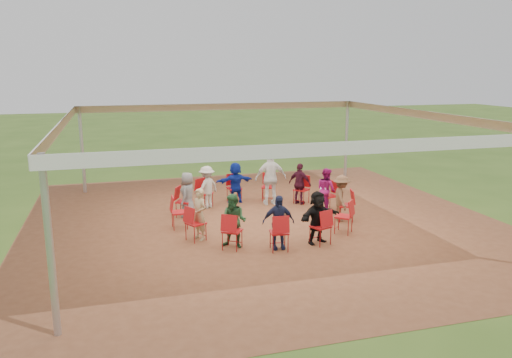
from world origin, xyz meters
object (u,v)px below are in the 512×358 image
object	(u,v)px
person_seated_5	(199,214)
person_seated_6	(234,221)
person_seated_1	(300,184)
standing_person	(271,178)
chair_1	(301,190)
chair_4	(204,193)
person_seated_7	(278,222)
cable_coil	(284,214)
laptop	(322,192)
chair_7	(196,223)
chair_5	(184,202)
chair_6	(179,212)
chair_11	(344,217)
chair_2	(268,187)
chair_8	(232,231)
chair_0	(329,196)
chair_9	(279,232)
person_seated_2	(235,183)
chair_10	(321,227)
person_seated_8	(317,217)
chair_12	(345,205)
person_seated_3	(207,187)
person_seated_9	(341,198)
person_seated_0	(326,190)
person_seated_4	(188,195)
chair_3	(234,188)

from	to	relation	value
person_seated_5	person_seated_6	bearing A→B (deg)	13.85
person_seated_1	standing_person	bearing A→B (deg)	35.64
chair_1	chair_4	distance (m)	3.11
person_seated_7	cable_coil	world-z (taller)	person_seated_7
laptop	chair_7	bearing A→B (deg)	97.37
chair_5	chair_6	size ratio (longest dim) A/B	1.00
chair_7	chair_11	bearing A→B (deg)	55.38
chair_2	chair_8	xyz separation A→B (m)	(-2.19, -4.11, 0.00)
chair_0	chair_9	distance (m)	3.86
chair_0	person_seated_2	world-z (taller)	person_seated_2
chair_10	person_seated_6	xyz separation A→B (m)	(-2.09, 0.38, 0.22)
chair_7	person_seated_8	bearing A→B (deg)	43.24
chair_6	chair_12	xyz separation A→B (m)	(4.62, -0.59, 0.00)
chair_1	chair_10	size ratio (longest dim) A/B	1.00
person_seated_2	person_seated_6	size ratio (longest dim) A/B	1.00
person_seated_3	person_seated_6	xyz separation A→B (m)	(-0.03, -3.66, 0.00)
chair_0	chair_11	world-z (taller)	same
chair_0	laptop	world-z (taller)	chair_0
chair_11	person_seated_9	bearing A→B (deg)	19.93
chair_0	person_seated_3	bearing A→B (deg)	56.42
chair_12	person_seated_1	distance (m)	2.14
chair_11	person_seated_1	xyz separation A→B (m)	(-0.07, 3.03, 0.22)
chair_4	person_seated_7	size ratio (longest dim) A/B	0.68
chair_12	person_seated_0	size ratio (longest dim) A/B	0.68
chair_1	chair_4	xyz separation A→B (m)	(-3.08, 0.40, 0.00)
chair_11	person_seated_5	world-z (taller)	person_seated_5
chair_2	laptop	xyz separation A→B (m)	(1.16, -1.71, 0.17)
chair_8	person_seated_3	bearing A→B (deg)	123.58
chair_9	chair_11	size ratio (longest dim) A/B	1.00
person_seated_4	person_seated_6	xyz separation A→B (m)	(0.69, -2.87, 0.00)
person_seated_5	person_seated_4	bearing A→B (deg)	152.31
laptop	chair_3	bearing A→B (deg)	37.38
chair_3	chair_9	distance (m)	4.66
chair_0	chair_3	bearing A→B (deg)	41.54
chair_6	person_seated_8	world-z (taller)	person_seated_8
chair_1	person_seated_4	size ratio (longest dim) A/B	0.68
person_seated_4	person_seated_3	bearing A→B (deg)	166.15
standing_person	laptop	size ratio (longest dim) A/B	4.76
person_seated_4	laptop	world-z (taller)	person_seated_4
person_seated_4	laptop	bearing A→B (deg)	109.94
chair_3	chair_11	bearing A→B (deg)	110.77
chair_1	person_seated_9	distance (m)	2.14
chair_9	chair_12	xyz separation A→B (m)	(2.57, 1.75, 0.00)
chair_8	person_seated_1	distance (m)	4.54
chair_5	person_seated_7	world-z (taller)	person_seated_7
chair_3	chair_0	bearing A→B (deg)	138.46
chair_3	person_seated_8	world-z (taller)	person_seated_8
chair_7	chair_10	size ratio (longest dim) A/B	1.00
chair_8	chair_11	xyz separation A→B (m)	(3.09, 0.35, 0.00)
chair_1	standing_person	bearing A→B (deg)	41.20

